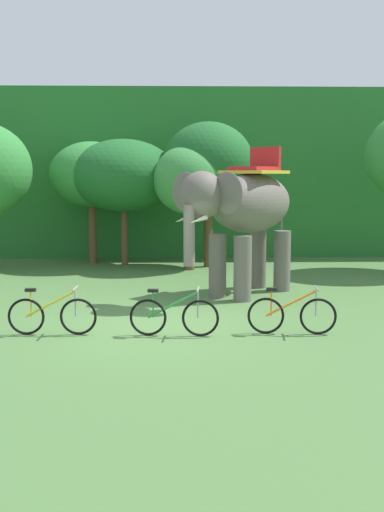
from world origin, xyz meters
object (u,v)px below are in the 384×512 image
object	(u,v)px
elephant	(244,209)
bike_orange	(292,315)
tree_far_left	(91,175)
bike_green	(174,316)
bike_yellow	(52,315)
tree_center	(208,162)
tree_far_right	(189,181)
tree_center_left	(124,176)

from	to	relation	value
elephant	bike_orange	world-z (taller)	elephant
tree_far_left	bike_green	size ratio (longest dim) A/B	2.47
bike_yellow	bike_orange	distance (m)	4.60
tree_center	bike_orange	distance (m)	9.65
tree_center	elephant	xyz separation A→B (m)	(0.62, -5.15, -1.28)
bike_yellow	bike_green	bearing A→B (deg)	-3.81
tree_far_left	elephant	bearing A→B (deg)	-52.99
tree_far_right	elephant	bearing A→B (deg)	-74.29
bike_green	bike_yellow	bearing A→B (deg)	176.19
elephant	bike_yellow	distance (m)	5.90
tree_center	bike_green	world-z (taller)	tree_center
tree_far_right	bike_orange	distance (m)	8.97
bike_yellow	tree_center_left	bearing A→B (deg)	86.23
elephant	bike_yellow	xyz separation A→B (m)	(-4.09, -3.85, -1.82)
tree_far_right	bike_yellow	distance (m)	9.17
tree_far_right	elephant	world-z (taller)	tree_far_right
tree_far_right	bike_green	bearing A→B (deg)	-93.24
tree_far_right	tree_center	distance (m)	1.09
bike_green	bike_orange	xyz separation A→B (m)	(2.27, 0.08, 0.00)
elephant	bike_green	world-z (taller)	elephant
tree_far_left	elephant	world-z (taller)	tree_far_left
tree_center_left	bike_orange	distance (m)	10.71
tree_center_left	bike_yellow	distance (m)	9.89
tree_center_left	tree_center	world-z (taller)	tree_center
tree_far_left	tree_far_right	bearing A→B (deg)	-25.68
bike_orange	tree_far_right	bearing A→B (deg)	101.95
tree_center_left	elephant	xyz separation A→B (m)	(3.46, -5.65, -0.84)
bike_green	tree_center	bearing A→B (deg)	82.98
tree_far_right	bike_yellow	xyz separation A→B (m)	(-2.82, -8.36, -2.50)
bike_yellow	tree_center	bearing A→B (deg)	68.94
tree_center_left	bike_yellow	world-z (taller)	tree_center_left
tree_far_right	bike_yellow	world-z (taller)	tree_far_right
bike_orange	tree_center	bearing A→B (deg)	97.15
bike_yellow	bike_green	xyz separation A→B (m)	(2.34, -0.16, 0.00)
tree_far_left	tree_center_left	distance (m)	1.23
tree_center	tree_center_left	bearing A→B (deg)	169.94
tree_center_left	bike_orange	size ratio (longest dim) A/B	2.50
tree_center	bike_orange	xyz separation A→B (m)	(1.14, -9.07, -3.09)
tree_center	bike_yellow	size ratio (longest dim) A/B	2.81
tree_far_right	tree_center_left	bearing A→B (deg)	152.42
bike_orange	tree_far_left	bearing A→B (deg)	117.04
tree_center_left	bike_yellow	bearing A→B (deg)	-93.77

